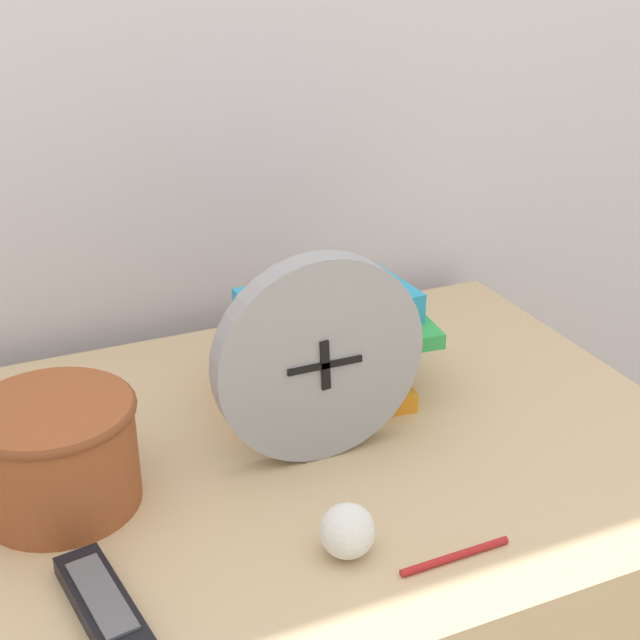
% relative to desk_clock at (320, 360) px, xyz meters
% --- Properties ---
extents(desk_clock, '(0.25, 0.03, 0.25)m').
position_rel_desk_clock_xyz_m(desk_clock, '(0.00, 0.00, 0.00)').
color(desk_clock, '#99999E').
rests_on(desk_clock, desk).
extents(book_stack, '(0.28, 0.22, 0.15)m').
position_rel_desk_clock_xyz_m(book_stack, '(0.06, 0.14, -0.06)').
color(book_stack, orange).
rests_on(book_stack, desk).
extents(basket, '(0.18, 0.18, 0.12)m').
position_rel_desk_clock_xyz_m(basket, '(-0.30, 0.03, -0.06)').
color(basket, '#994C28').
rests_on(basket, desk).
extents(tv_remote, '(0.07, 0.16, 0.02)m').
position_rel_desk_clock_xyz_m(tv_remote, '(-0.29, -0.16, -0.12)').
color(tv_remote, black).
rests_on(tv_remote, desk).
extents(crumpled_paper_ball, '(0.06, 0.06, 0.06)m').
position_rel_desk_clock_xyz_m(crumpled_paper_ball, '(-0.05, -0.18, -0.10)').
color(crumpled_paper_ball, white).
rests_on(crumpled_paper_ball, desk).
extents(pen, '(0.12, 0.01, 0.01)m').
position_rel_desk_clock_xyz_m(pen, '(0.05, -0.23, -0.12)').
color(pen, '#B21E1E').
rests_on(pen, desk).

